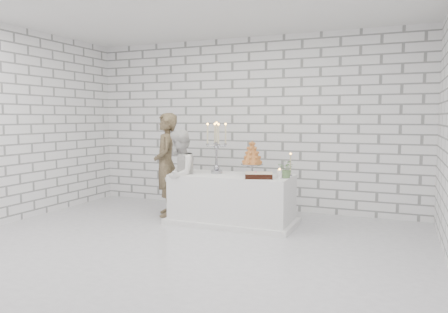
# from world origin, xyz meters

# --- Properties ---
(ground) EXTENTS (6.00, 5.00, 0.01)m
(ground) POSITION_xyz_m (0.00, 0.00, 0.00)
(ground) COLOR silver
(ground) RESTS_ON ground
(ceiling) EXTENTS (6.00, 5.00, 0.01)m
(ceiling) POSITION_xyz_m (0.00, 0.00, 3.00)
(ceiling) COLOR white
(ceiling) RESTS_ON ground
(wall_back) EXTENTS (6.00, 0.01, 3.00)m
(wall_back) POSITION_xyz_m (0.00, 2.50, 1.50)
(wall_back) COLOR white
(wall_back) RESTS_ON ground
(wall_front) EXTENTS (6.00, 0.01, 3.00)m
(wall_front) POSITION_xyz_m (0.00, -2.50, 1.50)
(wall_front) COLOR white
(wall_front) RESTS_ON ground
(wall_left) EXTENTS (0.01, 5.00, 3.00)m
(wall_left) POSITION_xyz_m (-3.00, 0.00, 1.50)
(wall_left) COLOR white
(wall_left) RESTS_ON ground
(cake_table) EXTENTS (1.80, 0.80, 0.75)m
(cake_table) POSITION_xyz_m (0.16, 1.29, 0.38)
(cake_table) COLOR white
(cake_table) RESTS_ON ground
(groom) EXTENTS (0.67, 0.73, 1.68)m
(groom) POSITION_xyz_m (-1.04, 1.40, 0.84)
(groom) COLOR #423523
(groom) RESTS_ON ground
(bride) EXTENTS (0.65, 0.77, 1.42)m
(bride) POSITION_xyz_m (-0.64, 1.10, 0.71)
(bride) COLOR white
(bride) RESTS_ON ground
(candelabra) EXTENTS (0.37, 0.37, 0.79)m
(candelabra) POSITION_xyz_m (-0.11, 1.34, 1.15)
(candelabra) COLOR #95959E
(candelabra) RESTS_ON cake_table
(croquembouche) EXTENTS (0.37, 0.37, 0.52)m
(croquembouche) POSITION_xyz_m (0.44, 1.39, 1.01)
(croquembouche) COLOR #A7571F
(croquembouche) RESTS_ON cake_table
(chocolate_cake) EXTENTS (0.44, 0.37, 0.08)m
(chocolate_cake) POSITION_xyz_m (0.65, 1.09, 0.79)
(chocolate_cake) COLOR black
(chocolate_cake) RESTS_ON cake_table
(pillar_candle) EXTENTS (0.09, 0.09, 0.12)m
(pillar_candle) POSITION_xyz_m (0.92, 1.19, 0.81)
(pillar_candle) COLOR white
(pillar_candle) RESTS_ON cake_table
(extra_taper) EXTENTS (0.08, 0.08, 0.32)m
(extra_taper) POSITION_xyz_m (1.01, 1.46, 0.91)
(extra_taper) COLOR beige
(extra_taper) RESTS_ON cake_table
(flowers) EXTENTS (0.27, 0.25, 0.26)m
(flowers) POSITION_xyz_m (1.01, 1.25, 0.88)
(flowers) COLOR #54844A
(flowers) RESTS_ON cake_table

